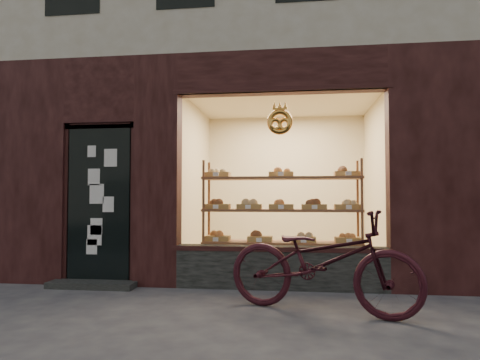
# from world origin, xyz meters

# --- Properties ---
(ground) EXTENTS (90.00, 90.00, 0.00)m
(ground) POSITION_xyz_m (0.00, 0.00, 0.00)
(ground) COLOR #34333B
(display_shelf) EXTENTS (2.20, 0.45, 1.70)m
(display_shelf) POSITION_xyz_m (0.45, 2.55, 0.85)
(display_shelf) COLOR brown
(display_shelf) RESTS_ON ground
(bicycle) EXTENTS (2.13, 1.29, 1.06)m
(bicycle) POSITION_xyz_m (0.90, 1.04, 0.53)
(bicycle) COLOR black
(bicycle) RESTS_ON ground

